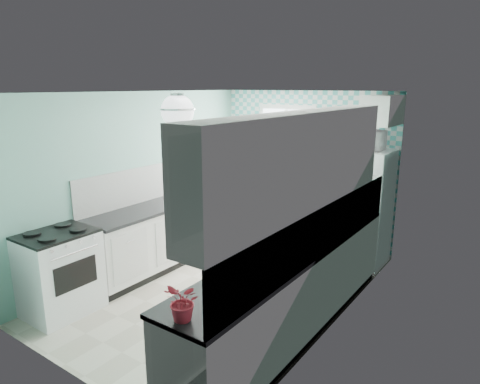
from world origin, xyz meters
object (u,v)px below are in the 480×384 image
Objects in this scene: fruit_bowl at (236,284)px; microwave at (366,140)px; sink at (330,228)px; stove at (60,272)px; potted_plant at (183,302)px; ceiling_light at (178,111)px; fridge at (361,207)px.

fruit_bowl is 3.37m from microwave.
fruit_bowl is at bearing -91.48° from sink.
stove is 1.94× the size of microwave.
microwave is (-0.09, 3.90, 0.75)m from potted_plant.
ceiling_light reaches higher than sink.
fruit_bowl is (0.09, -3.26, 0.12)m from fridge.
stove is 3.24× the size of potted_plant.
potted_plant is 0.60× the size of microwave.
stove is 3.68× the size of fruit_bowl.
potted_plant reaches higher than stove.
ceiling_light is 1.34× the size of fruit_bowl.
microwave is (-0.09, 3.26, 0.86)m from fruit_bowl.
fruit_bowl is at bearing 90.00° from potted_plant.
fridge is 1.77× the size of stove.
fruit_bowl reaches higher than stove.
microwave is at bearing 92.59° from sink.
stove is at bearing -140.96° from sink.
microwave is (0.00, 0.00, 0.99)m from fridge.
potted_plant is at bearing -91.45° from sink.
fridge is 6.52× the size of fruit_bowl.
sink is at bearing 89.89° from fruit_bowl.
potted_plant is 3.97m from microwave.
fruit_bowl is at bearing 6.14° from stove.
stove is 1.79× the size of sink.
fruit_bowl is at bearing -27.96° from ceiling_light.
ceiling_light is at bearing 133.14° from potted_plant.
sink is 1.63m from microwave.
fridge reaches higher than fruit_bowl.
microwave is (1.11, 2.62, -0.49)m from ceiling_light.
sink is 1.08× the size of microwave.
fridge reaches higher than sink.
ceiling_light is 1.18× the size of potted_plant.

